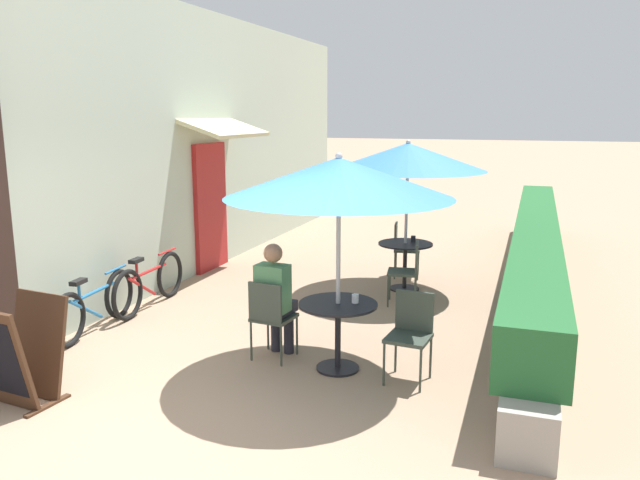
{
  "coord_description": "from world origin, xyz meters",
  "views": [
    {
      "loc": [
        2.68,
        -3.98,
        2.58
      ],
      "look_at": [
        0.15,
        3.33,
        1.0
      ],
      "focal_mm": 35.0,
      "sensor_mm": 36.0,
      "label": 1
    }
  ],
  "objects_px": {
    "cafe_chair_near_left": "(270,313)",
    "bicycle_leaning": "(95,305)",
    "patio_umbrella_near": "(339,178)",
    "seated_patron_near_left": "(275,295)",
    "cafe_chair_mid_right": "(402,245)",
    "cafe_chair_mid_left": "(408,268)",
    "coffee_cup_mid": "(413,239)",
    "patio_umbrella_mid": "(408,157)",
    "patio_table_mid": "(405,255)",
    "bicycle_second": "(150,283)",
    "patio_table_near": "(338,321)",
    "cafe_chair_near_right": "(411,329)",
    "menu_board": "(20,352)",
    "coffee_cup_near": "(355,299)"
  },
  "relations": [
    {
      "from": "patio_umbrella_mid",
      "to": "coffee_cup_near",
      "type": "bearing_deg",
      "value": -87.97
    },
    {
      "from": "seated_patron_near_left",
      "to": "patio_table_near",
      "type": "bearing_deg",
      "value": -2.74
    },
    {
      "from": "patio_table_mid",
      "to": "bicycle_leaning",
      "type": "height_order",
      "value": "bicycle_leaning"
    },
    {
      "from": "patio_table_mid",
      "to": "menu_board",
      "type": "bearing_deg",
      "value": -118.03
    },
    {
      "from": "cafe_chair_near_left",
      "to": "patio_umbrella_near",
      "type": "bearing_deg",
      "value": 5.91
    },
    {
      "from": "coffee_cup_near",
      "to": "patio_umbrella_mid",
      "type": "relative_size",
      "value": 0.04
    },
    {
      "from": "patio_table_mid",
      "to": "bicycle_second",
      "type": "relative_size",
      "value": 0.46
    },
    {
      "from": "cafe_chair_near_left",
      "to": "menu_board",
      "type": "xyz_separation_m",
      "value": [
        -1.75,
        -1.62,
        -0.05
      ]
    },
    {
      "from": "bicycle_leaning",
      "to": "cafe_chair_near_left",
      "type": "bearing_deg",
      "value": -9.34
    },
    {
      "from": "patio_umbrella_mid",
      "to": "menu_board",
      "type": "xyz_separation_m",
      "value": [
        -2.54,
        -4.77,
        -1.5
      ]
    },
    {
      "from": "seated_patron_near_left",
      "to": "cafe_chair_near_left",
      "type": "bearing_deg",
      "value": -90.0
    },
    {
      "from": "patio_table_mid",
      "to": "cafe_chair_mid_right",
      "type": "distance_m",
      "value": 0.74
    },
    {
      "from": "menu_board",
      "to": "coffee_cup_near",
      "type": "bearing_deg",
      "value": 38.33
    },
    {
      "from": "seated_patron_near_left",
      "to": "patio_table_mid",
      "type": "bearing_deg",
      "value": 81.35
    },
    {
      "from": "bicycle_second",
      "to": "patio_table_mid",
      "type": "bearing_deg",
      "value": 30.17
    },
    {
      "from": "cafe_chair_near_right",
      "to": "bicycle_second",
      "type": "distance_m",
      "value": 3.92
    },
    {
      "from": "patio_umbrella_mid",
      "to": "bicycle_leaning",
      "type": "bearing_deg",
      "value": -136.15
    },
    {
      "from": "cafe_chair_near_left",
      "to": "cafe_chair_near_right",
      "type": "height_order",
      "value": "same"
    },
    {
      "from": "menu_board",
      "to": "cafe_chair_mid_right",
      "type": "bearing_deg",
      "value": 72.61
    },
    {
      "from": "coffee_cup_near",
      "to": "bicycle_second",
      "type": "height_order",
      "value": "coffee_cup_near"
    },
    {
      "from": "patio_umbrella_near",
      "to": "seated_patron_near_left",
      "type": "xyz_separation_m",
      "value": [
        -0.73,
        0.11,
        -1.28
      ]
    },
    {
      "from": "cafe_chair_near_right",
      "to": "patio_table_mid",
      "type": "bearing_deg",
      "value": -71.78
    },
    {
      "from": "cafe_chair_near_right",
      "to": "cafe_chair_mid_right",
      "type": "distance_m",
      "value": 3.96
    },
    {
      "from": "bicycle_leaning",
      "to": "menu_board",
      "type": "distance_m",
      "value": 1.86
    },
    {
      "from": "bicycle_second",
      "to": "coffee_cup_near",
      "type": "bearing_deg",
      "value": -21.86
    },
    {
      "from": "patio_umbrella_mid",
      "to": "bicycle_leaning",
      "type": "relative_size",
      "value": 1.33
    },
    {
      "from": "patio_umbrella_near",
      "to": "patio_table_mid",
      "type": "bearing_deg",
      "value": 89.07
    },
    {
      "from": "cafe_chair_mid_right",
      "to": "bicycle_second",
      "type": "height_order",
      "value": "cafe_chair_mid_right"
    },
    {
      "from": "seated_patron_near_left",
      "to": "bicycle_second",
      "type": "relative_size",
      "value": 0.72
    },
    {
      "from": "cafe_chair_mid_right",
      "to": "menu_board",
      "type": "distance_m",
      "value": 5.97
    },
    {
      "from": "coffee_cup_mid",
      "to": "bicycle_leaning",
      "type": "relative_size",
      "value": 0.05
    },
    {
      "from": "bicycle_leaning",
      "to": "cafe_chair_near_right",
      "type": "bearing_deg",
      "value": -8.06
    },
    {
      "from": "patio_umbrella_near",
      "to": "cafe_chair_mid_right",
      "type": "xyz_separation_m",
      "value": [
        -0.14,
        3.86,
        -1.45
      ]
    },
    {
      "from": "patio_umbrella_mid",
      "to": "bicycle_second",
      "type": "relative_size",
      "value": 1.3
    },
    {
      "from": "patio_table_mid",
      "to": "coffee_cup_mid",
      "type": "bearing_deg",
      "value": 55.77
    },
    {
      "from": "coffee_cup_mid",
      "to": "bicycle_leaning",
      "type": "height_order",
      "value": "coffee_cup_mid"
    },
    {
      "from": "cafe_chair_near_right",
      "to": "bicycle_second",
      "type": "relative_size",
      "value": 0.5
    },
    {
      "from": "cafe_chair_mid_left",
      "to": "bicycle_leaning",
      "type": "xyz_separation_m",
      "value": [
        -3.33,
        -2.3,
        -0.19
      ]
    },
    {
      "from": "patio_umbrella_mid",
      "to": "menu_board",
      "type": "height_order",
      "value": "patio_umbrella_mid"
    },
    {
      "from": "coffee_cup_near",
      "to": "patio_table_mid",
      "type": "relative_size",
      "value": 0.11
    },
    {
      "from": "patio_table_mid",
      "to": "bicycle_leaning",
      "type": "bearing_deg",
      "value": -136.15
    },
    {
      "from": "cafe_chair_mid_left",
      "to": "menu_board",
      "type": "bearing_deg",
      "value": 137.17
    },
    {
      "from": "seated_patron_near_left",
      "to": "cafe_chair_mid_left",
      "type": "distance_m",
      "value": 2.52
    },
    {
      "from": "patio_table_mid",
      "to": "cafe_chair_near_left",
      "type": "bearing_deg",
      "value": -104.16
    },
    {
      "from": "cafe_chair_near_left",
      "to": "bicycle_leaning",
      "type": "relative_size",
      "value": 0.51
    },
    {
      "from": "seated_patron_near_left",
      "to": "menu_board",
      "type": "distance_m",
      "value": 2.48
    },
    {
      "from": "seated_patron_near_left",
      "to": "cafe_chair_mid_left",
      "type": "bearing_deg",
      "value": 73.04
    },
    {
      "from": "coffee_cup_mid",
      "to": "bicycle_second",
      "type": "xyz_separation_m",
      "value": [
        -3.14,
        -2.14,
        -0.41
      ]
    },
    {
      "from": "patio_umbrella_mid",
      "to": "patio_table_mid",
      "type": "bearing_deg",
      "value": 75.96
    },
    {
      "from": "cafe_chair_mid_right",
      "to": "bicycle_leaning",
      "type": "height_order",
      "value": "cafe_chair_mid_right"
    }
  ]
}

